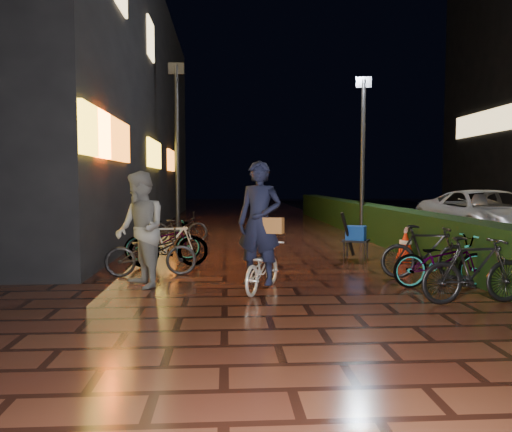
{
  "coord_description": "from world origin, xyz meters",
  "views": [
    {
      "loc": [
        -1.09,
        -7.84,
        1.7
      ],
      "look_at": [
        -0.56,
        0.8,
        1.1
      ],
      "focal_mm": 35.0,
      "sensor_mm": 36.0,
      "label": 1
    }
  ],
  "objects": [
    {
      "name": "traffic_barrier",
      "position": [
        2.97,
        3.07,
        0.34
      ],
      "size": [
        0.98,
        1.66,
        0.68
      ],
      "color": "red",
      "rests_on": "ground"
    },
    {
      "name": "lamp_post_sf",
      "position": [
        -2.72,
        9.22,
        3.11
      ],
      "size": [
        0.54,
        0.16,
        5.65
      ],
      "color": "black",
      "rests_on": "ground"
    },
    {
      "name": "ground",
      "position": [
        0.0,
        0.0,
        0.0
      ],
      "size": [
        80.0,
        80.0,
        0.0
      ],
      "primitive_type": "plane",
      "color": "#381911",
      "rests_on": "ground"
    },
    {
      "name": "parked_bikes_hedge",
      "position": [
        2.38,
        -0.23,
        0.45
      ],
      "size": [
        1.65,
        2.4,
        0.94
      ],
      "color": "black",
      "rests_on": "ground"
    },
    {
      "name": "cyclist",
      "position": [
        -0.55,
        -0.23,
        0.75
      ],
      "size": [
        1.01,
        1.49,
        2.02
      ],
      "color": "silver",
      "rests_on": "ground"
    },
    {
      "name": "parked_bikes_storefront",
      "position": [
        -2.39,
        3.12,
        0.44
      ],
      "size": [
        1.87,
        5.77,
        0.94
      ],
      "color": "black",
      "rests_on": "ground"
    },
    {
      "name": "lamp_post_hedge",
      "position": [
        2.94,
        6.69,
        2.61
      ],
      "size": [
        0.45,
        0.16,
        4.74
      ],
      "color": "black",
      "rests_on": "ground"
    },
    {
      "name": "cart_assembly",
      "position": [
        1.74,
        2.86,
        0.54
      ],
      "size": [
        0.75,
        0.65,
        1.04
      ],
      "color": "black",
      "rests_on": "ground"
    },
    {
      "name": "hedge",
      "position": [
        3.3,
        8.0,
        0.5
      ],
      "size": [
        0.7,
        20.0,
        1.0
      ],
      "primitive_type": "cube",
      "color": "black",
      "rests_on": "ground"
    },
    {
      "name": "van",
      "position": [
        6.16,
        5.56,
        0.74
      ],
      "size": [
        2.56,
        5.32,
        1.46
      ],
      "primitive_type": "imported",
      "rotation": [
        0.0,
        0.0,
        -0.03
      ],
      "color": "#A7A7AC",
      "rests_on": "ground"
    },
    {
      "name": "bystander_person",
      "position": [
        -2.45,
        0.17,
        0.94
      ],
      "size": [
        1.06,
        1.14,
        1.87
      ],
      "primitive_type": "imported",
      "rotation": [
        0.0,
        0.0,
        -1.06
      ],
      "color": "#5F5F62",
      "rests_on": "ground"
    }
  ]
}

